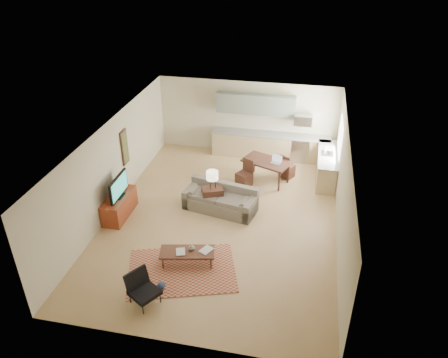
% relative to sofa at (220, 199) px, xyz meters
% --- Properties ---
extents(room, '(9.00, 9.00, 9.00)m').
position_rel_sofa_xyz_m(room, '(0.14, -0.43, 0.96)').
color(room, tan).
rests_on(room, ground).
extents(kitchen_counter_back, '(4.26, 0.64, 0.92)m').
position_rel_sofa_xyz_m(kitchen_counter_back, '(1.04, 3.75, 0.07)').
color(kitchen_counter_back, tan).
rests_on(kitchen_counter_back, ground).
extents(kitchen_counter_right, '(0.64, 2.26, 0.92)m').
position_rel_sofa_xyz_m(kitchen_counter_right, '(3.07, 2.57, 0.07)').
color(kitchen_counter_right, tan).
rests_on(kitchen_counter_right, ground).
extents(kitchen_range, '(0.62, 0.62, 0.90)m').
position_rel_sofa_xyz_m(kitchen_range, '(2.14, 3.75, 0.06)').
color(kitchen_range, '#A5A8AD').
rests_on(kitchen_range, ground).
extents(kitchen_microwave, '(0.62, 0.40, 0.35)m').
position_rel_sofa_xyz_m(kitchen_microwave, '(2.14, 3.77, 1.16)').
color(kitchen_microwave, '#A5A8AD').
rests_on(kitchen_microwave, room).
extents(upper_cabinets, '(2.80, 0.34, 0.70)m').
position_rel_sofa_xyz_m(upper_cabinets, '(0.44, 3.90, 1.56)').
color(upper_cabinets, gray).
rests_on(upper_cabinets, room).
extents(window_right, '(0.02, 1.40, 1.05)m').
position_rel_sofa_xyz_m(window_right, '(3.37, 2.57, 1.16)').
color(window_right, white).
rests_on(window_right, room).
extents(wall_art_left, '(0.06, 0.42, 1.10)m').
position_rel_sofa_xyz_m(wall_art_left, '(-3.07, 0.47, 1.16)').
color(wall_art_left, olive).
rests_on(wall_art_left, room).
extents(triptych, '(1.70, 0.04, 0.50)m').
position_rel_sofa_xyz_m(triptych, '(0.04, 4.04, 1.36)').
color(triptych, '#FBEDC5').
rests_on(triptych, room).
extents(rug, '(3.03, 2.51, 0.02)m').
position_rel_sofa_xyz_m(rug, '(-0.36, -2.82, -0.38)').
color(rug, maroon).
rests_on(rug, floor).
extents(sofa, '(2.37, 1.39, 0.77)m').
position_rel_sofa_xyz_m(sofa, '(0.00, 0.00, 0.00)').
color(sofa, '#6C6355').
rests_on(sofa, floor).
extents(coffee_table, '(1.43, 0.80, 0.41)m').
position_rel_sofa_xyz_m(coffee_table, '(-0.29, -2.55, -0.18)').
color(coffee_table, '#49271A').
rests_on(coffee_table, floor).
extents(book_a, '(0.40, 0.43, 0.03)m').
position_rel_sofa_xyz_m(book_a, '(-0.54, -2.65, 0.03)').
color(book_a, maroon).
rests_on(book_a, coffee_table).
extents(book_b, '(0.52, 0.54, 0.03)m').
position_rel_sofa_xyz_m(book_b, '(0.06, -2.37, 0.03)').
color(book_b, navy).
rests_on(book_b, coffee_table).
extents(vase, '(0.20, 0.20, 0.17)m').
position_rel_sofa_xyz_m(vase, '(-0.19, -2.47, 0.10)').
color(vase, black).
rests_on(vase, coffee_table).
extents(armchair, '(0.93, 0.93, 0.77)m').
position_rel_sofa_xyz_m(armchair, '(-0.86, -4.00, -0.00)').
color(armchair, black).
rests_on(armchair, floor).
extents(tv_credenza, '(0.54, 1.41, 0.65)m').
position_rel_sofa_xyz_m(tv_credenza, '(-2.81, -0.87, -0.06)').
color(tv_credenza, maroon).
rests_on(tv_credenza, floor).
extents(tv, '(0.11, 1.09, 0.65)m').
position_rel_sofa_xyz_m(tv, '(-2.76, -0.87, 0.59)').
color(tv, black).
rests_on(tv, tv_credenza).
extents(console_table, '(0.72, 0.61, 0.72)m').
position_rel_sofa_xyz_m(console_table, '(-0.23, 0.01, -0.03)').
color(console_table, '#381E16').
rests_on(console_table, floor).
extents(table_lamp, '(0.45, 0.45, 0.57)m').
position_rel_sofa_xyz_m(table_lamp, '(-0.23, 0.01, 0.62)').
color(table_lamp, beige).
rests_on(table_lamp, console_table).
extents(dining_table, '(1.72, 1.37, 0.76)m').
position_rel_sofa_xyz_m(dining_table, '(1.13, 1.98, -0.01)').
color(dining_table, '#381E16').
rests_on(dining_table, floor).
extents(dining_chair_near, '(0.60, 0.61, 0.90)m').
position_rel_sofa_xyz_m(dining_chair_near, '(0.46, 1.55, 0.06)').
color(dining_chair_near, '#381E16').
rests_on(dining_chair_near, floor).
extents(dining_chair_far, '(0.57, 0.58, 0.85)m').
position_rel_sofa_xyz_m(dining_chair_far, '(1.79, 2.41, 0.04)').
color(dining_chair_far, '#381E16').
rests_on(dining_chair_far, floor).
extents(laptop, '(0.37, 0.32, 0.24)m').
position_rel_sofa_xyz_m(laptop, '(1.43, 1.88, 0.49)').
color(laptop, '#A5A8AD').
rests_on(laptop, dining_table).
extents(soap_bottle, '(0.12, 0.12, 0.19)m').
position_rel_sofa_xyz_m(soap_bottle, '(2.97, 2.78, 0.63)').
color(soap_bottle, '#FBEDC5').
rests_on(soap_bottle, kitchen_counter_right).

